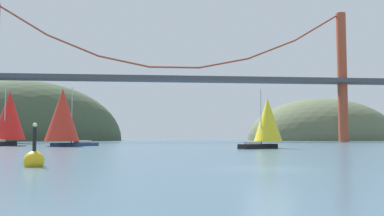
{
  "coord_description": "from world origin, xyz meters",
  "views": [
    {
      "loc": [
        -5.84,
        -20.36,
        1.66
      ],
      "look_at": [
        0.0,
        41.57,
        5.93
      ],
      "focal_mm": 38.32,
      "sensor_mm": 36.0,
      "label": 1
    }
  ],
  "objects_px": {
    "sailboat_red_spinnaker": "(9,116)",
    "channel_buoy": "(34,160)",
    "sailboat_yellow_sail": "(267,122)",
    "sailboat_scarlet_sail": "(63,116)"
  },
  "relations": [
    {
      "from": "sailboat_red_spinnaker",
      "to": "channel_buoy",
      "type": "relative_size",
      "value": 3.75
    },
    {
      "from": "sailboat_yellow_sail",
      "to": "sailboat_scarlet_sail",
      "type": "distance_m",
      "value": 32.88
    },
    {
      "from": "channel_buoy",
      "to": "sailboat_yellow_sail",
      "type": "bearing_deg",
      "value": 54.9
    },
    {
      "from": "sailboat_yellow_sail",
      "to": "sailboat_red_spinnaker",
      "type": "distance_m",
      "value": 45.06
    },
    {
      "from": "sailboat_scarlet_sail",
      "to": "channel_buoy",
      "type": "relative_size",
      "value": 3.69
    },
    {
      "from": "sailboat_scarlet_sail",
      "to": "sailboat_red_spinnaker",
      "type": "height_order",
      "value": "sailboat_red_spinnaker"
    },
    {
      "from": "sailboat_scarlet_sail",
      "to": "channel_buoy",
      "type": "bearing_deg",
      "value": -79.69
    },
    {
      "from": "sailboat_red_spinnaker",
      "to": "channel_buoy",
      "type": "xyz_separation_m",
      "value": [
        18.64,
        -50.9,
        -4.72
      ]
    },
    {
      "from": "sailboat_yellow_sail",
      "to": "sailboat_red_spinnaker",
      "type": "relative_size",
      "value": 0.8
    },
    {
      "from": "sailboat_red_spinnaker",
      "to": "sailboat_scarlet_sail",
      "type": "bearing_deg",
      "value": -30.73
    }
  ]
}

